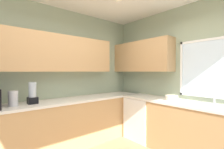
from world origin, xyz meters
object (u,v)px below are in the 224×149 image
object	(u,v)px
blender_appliance	(33,94)
kettle	(13,99)
sink_assembly	(211,105)
dishwasher	(143,118)
bowl	(172,98)

from	to	relation	value
blender_appliance	kettle	bearing A→B (deg)	-85.93
sink_assembly	blender_appliance	bearing A→B (deg)	-133.25
kettle	blender_appliance	world-z (taller)	blender_appliance
dishwasher	kettle	xyz separation A→B (m)	(-0.64, -2.34, 0.60)
dishwasher	blender_appliance	distance (m)	2.26
sink_assembly	blender_appliance	distance (m)	2.88
dishwasher	kettle	size ratio (longest dim) A/B	3.66
bowl	kettle	bearing A→B (deg)	-118.66
kettle	sink_assembly	size ratio (longest dim) A/B	0.36
sink_assembly	bowl	xyz separation A→B (m)	(-0.66, -0.01, 0.04)
sink_assembly	blender_appliance	world-z (taller)	blender_appliance
dishwasher	sink_assembly	size ratio (longest dim) A/B	1.30
kettle	sink_assembly	distance (m)	3.08
sink_assembly	blender_appliance	size ratio (longest dim) A/B	1.86
kettle	blender_appliance	distance (m)	0.29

